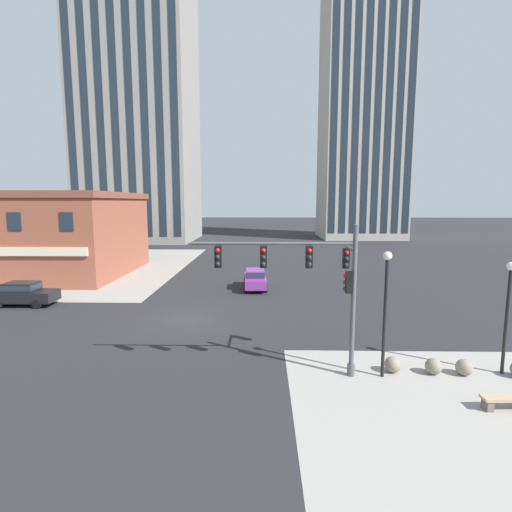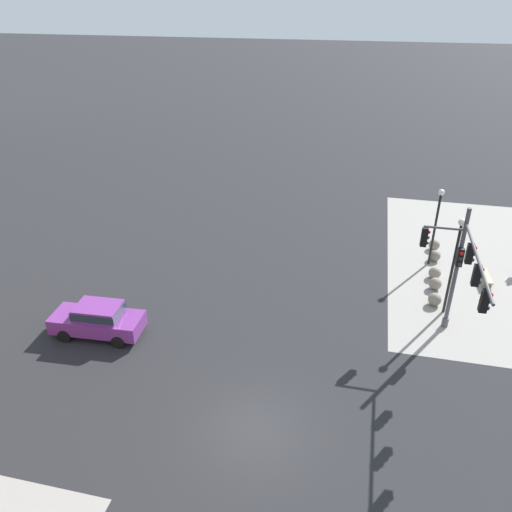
# 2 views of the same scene
# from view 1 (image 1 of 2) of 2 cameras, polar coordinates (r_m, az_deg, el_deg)

# --- Properties ---
(ground_plane) EXTENTS (320.00, 320.00, 0.00)m
(ground_plane) POSITION_cam_1_polar(r_m,az_deg,el_deg) (25.23, -10.39, -9.11)
(ground_plane) COLOR #262628
(sidewalk_far_corner) EXTENTS (32.00, 32.00, 0.02)m
(sidewalk_far_corner) POSITION_cam_1_polar(r_m,az_deg,el_deg) (50.80, -28.28, -1.33)
(sidewalk_far_corner) COLOR gray
(sidewalk_far_corner) RESTS_ON ground
(traffic_signal_main) EXTENTS (6.88, 2.09, 6.42)m
(traffic_signal_main) POSITION_cam_1_polar(r_m,az_deg,el_deg) (16.47, 8.76, -3.21)
(traffic_signal_main) COLOR #4C4C51
(traffic_signal_main) RESTS_ON ground
(bollard_sphere_curb_a) EXTENTS (0.70, 0.70, 0.70)m
(bollard_sphere_curb_a) POSITION_cam_1_polar(r_m,az_deg,el_deg) (18.51, 19.32, -14.72)
(bollard_sphere_curb_a) COLOR gray
(bollard_sphere_curb_a) RESTS_ON ground
(bollard_sphere_curb_b) EXTENTS (0.70, 0.70, 0.70)m
(bollard_sphere_curb_b) POSITION_cam_1_polar(r_m,az_deg,el_deg) (18.96, 24.49, -14.45)
(bollard_sphere_curb_b) COLOR gray
(bollard_sphere_curb_b) RESTS_ON ground
(bollard_sphere_curb_c) EXTENTS (0.70, 0.70, 0.70)m
(bollard_sphere_curb_c) POSITION_cam_1_polar(r_m,az_deg,el_deg) (19.41, 28.11, -14.14)
(bollard_sphere_curb_c) COLOR gray
(bollard_sphere_curb_c) RESTS_ON ground
(bench_near_signal) EXTENTS (1.82, 0.56, 0.49)m
(bench_near_signal) POSITION_cam_1_polar(r_m,az_deg,el_deg) (17.26, 32.81, -17.36)
(bench_near_signal) COLOR tan
(bench_near_signal) RESTS_ON ground
(street_lamp_corner_near) EXTENTS (0.36, 0.36, 5.34)m
(street_lamp_corner_near) POSITION_cam_1_polar(r_m,az_deg,el_deg) (17.02, 18.39, -6.01)
(street_lamp_corner_near) COLOR black
(street_lamp_corner_near) RESTS_ON ground
(street_lamp_mid_sidewalk) EXTENTS (0.36, 0.36, 4.87)m
(street_lamp_mid_sidewalk) POSITION_cam_1_polar(r_m,az_deg,el_deg) (19.61, 32.88, -5.86)
(street_lamp_mid_sidewalk) COLOR black
(street_lamp_mid_sidewalk) RESTS_ON ground
(car_main_southbound_near) EXTENTS (4.41, 1.91, 1.68)m
(car_main_southbound_near) POSITION_cam_1_polar(r_m,az_deg,el_deg) (32.38, -30.84, -4.64)
(car_main_southbound_near) COLOR black
(car_main_southbound_near) RESTS_ON ground
(car_main_southbound_far) EXTENTS (2.08, 4.49, 1.68)m
(car_main_southbound_far) POSITION_cam_1_polar(r_m,az_deg,el_deg) (33.05, -0.14, -3.27)
(car_main_southbound_far) COLOR #7A3389
(car_main_southbound_far) RESTS_ON ground
(storefront_block_near_corner) EXTENTS (22.00, 15.27, 8.25)m
(storefront_block_near_corner) POSITION_cam_1_polar(r_m,az_deg,el_deg) (46.35, -31.14, 2.83)
(storefront_block_near_corner) COLOR brown
(storefront_block_near_corner) RESTS_ON ground
(residential_tower_skyline_right) EXTENTS (16.02, 15.03, 77.13)m
(residential_tower_skyline_right) POSITION_cam_1_polar(r_m,az_deg,el_deg) (88.95, 15.68, 28.23)
(residential_tower_skyline_right) COLOR #9E998E
(residential_tower_skyline_right) RESTS_ON ground
(residential_tower_skyline_left) EXTENTS (19.97, 18.51, 76.90)m
(residential_tower_skyline_left) POSITION_cam_1_polar(r_m,az_deg,el_deg) (84.35, -17.11, 29.27)
(residential_tower_skyline_left) COLOR gray
(residential_tower_skyline_left) RESTS_ON ground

